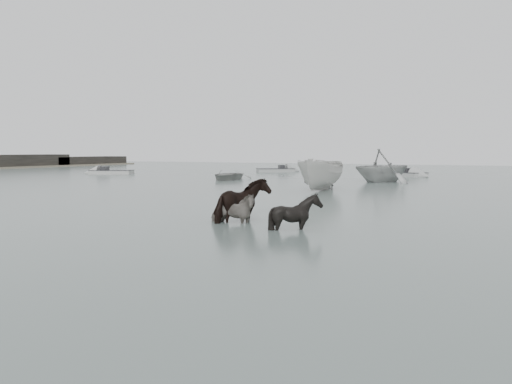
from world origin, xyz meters
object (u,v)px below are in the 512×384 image
pony_pinto (232,202)px  pony_black (296,205)px  rowboat_lead (228,174)px  pony_dark (244,195)px

pony_pinto → pony_black: bearing=-101.8°
pony_pinto → rowboat_lead: (-11.73, 20.31, -0.24)m
pony_dark → pony_black: size_ratio=1.20×
pony_dark → pony_pinto: bearing=159.1°
pony_dark → pony_black: bearing=-119.7°
pony_pinto → rowboat_lead: 23.45m
pony_dark → pony_black: (2.11, -0.79, -0.14)m
pony_pinto → pony_black: (2.23, -0.24, 0.03)m
pony_black → rowboat_lead: (-13.95, 20.55, -0.27)m
pony_pinto → rowboat_lead: size_ratio=0.38×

